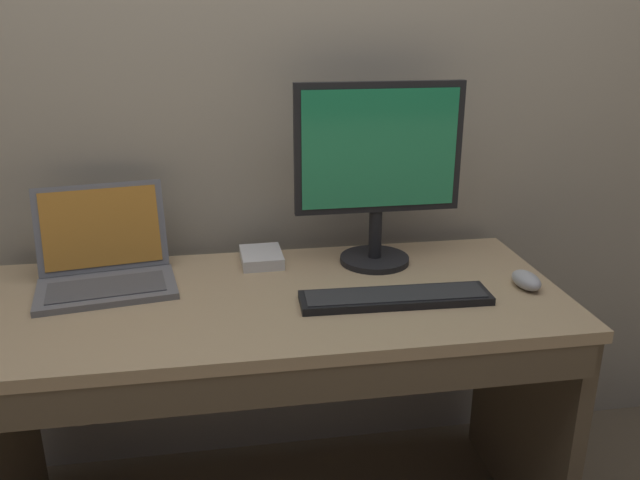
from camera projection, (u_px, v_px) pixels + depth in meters
name	position (u px, v px, depth m)	size (l,w,h in m)	color
back_wall	(253.00, 37.00, 1.78)	(3.72, 0.04, 2.68)	#ADA38E
desk	(274.00, 369.00, 1.67)	(1.48, 0.64, 0.73)	tan
laptop_space_gray	(105.00, 266.00, 1.66)	(0.38, 0.34, 0.24)	slate
external_monitor	(378.00, 168.00, 1.73)	(0.46, 0.20, 0.51)	black
wired_keyboard	(395.00, 298.00, 1.58)	(0.47, 0.13, 0.02)	black
computer_mouse	(526.00, 280.00, 1.65)	(0.06, 0.10, 0.04)	#B7B7BC
external_drive_box	(261.00, 257.00, 1.82)	(0.11, 0.15, 0.03)	silver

